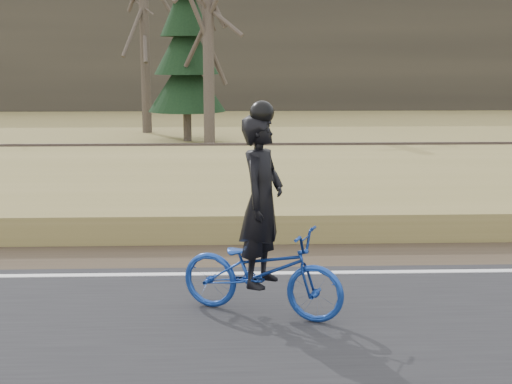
{
  "coord_description": "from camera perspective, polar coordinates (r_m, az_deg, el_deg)",
  "views": [
    {
      "loc": [
        -4.6,
        -8.8,
        2.91
      ],
      "look_at": [
        -4.28,
        0.5,
        1.1
      ],
      "focal_mm": 50.0,
      "sensor_mm": 36.0,
      "label": 1
    }
  ],
  "objects": [
    {
      "name": "embankment",
      "position": [
        14.05,
        17.14,
        -0.52
      ],
      "size": [
        120.0,
        5.0,
        0.44
      ],
      "primitive_type": "cube",
      "color": "olive",
      "rests_on": "ground"
    },
    {
      "name": "ballast",
      "position": [
        17.63,
        13.15,
        1.96
      ],
      "size": [
        120.0,
        3.0,
        0.45
      ],
      "primitive_type": "cube",
      "color": "slate",
      "rests_on": "ground"
    },
    {
      "name": "railroad",
      "position": [
        17.58,
        13.2,
        2.93
      ],
      "size": [
        120.0,
        2.4,
        0.29
      ],
      "color": "black",
      "rests_on": "ballast"
    },
    {
      "name": "treeline_backdrop",
      "position": [
        39.08,
        4.84,
        11.1
      ],
      "size": [
        120.0,
        4.0,
        6.0
      ],
      "primitive_type": "cube",
      "color": "#383328",
      "rests_on": "ground"
    },
    {
      "name": "cyclist",
      "position": [
        7.83,
        0.46,
        -4.5
      ],
      "size": [
        1.99,
        1.37,
        2.37
      ],
      "rotation": [
        0.0,
        0.0,
        1.15
      ],
      "color": "navy",
      "rests_on": "road"
    },
    {
      "name": "bare_tree_left",
      "position": [
        27.0,
        -8.93,
        12.9
      ],
      "size": [
        0.36,
        0.36,
        7.73
      ],
      "primitive_type": "cylinder",
      "color": "#4E4439",
      "rests_on": "ground"
    },
    {
      "name": "bare_tree_near_left",
      "position": [
        22.39,
        -3.84,
        11.97
      ],
      "size": [
        0.36,
        0.36,
        6.59
      ],
      "primitive_type": "cylinder",
      "color": "#4E4439",
      "rests_on": "ground"
    },
    {
      "name": "conifer",
      "position": [
        24.2,
        -5.62,
        11.53
      ],
      "size": [
        2.6,
        2.6,
        6.66
      ],
      "color": "#4E4439",
      "rests_on": "ground"
    }
  ]
}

